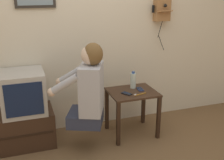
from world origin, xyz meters
TOP-DOWN VIEW (x-y plane):
  - wall_back at (0.00, 1.11)m, footprint 6.80×0.05m
  - side_table at (0.49, 0.67)m, footprint 0.55×0.47m
  - person at (-0.08, 0.50)m, footprint 0.63×0.55m
  - tv_stand at (-0.74, 0.83)m, footprint 0.61×0.46m
  - television at (-0.73, 0.83)m, footprint 0.46×0.48m
  - wall_phone_antique at (1.02, 1.02)m, footprint 0.23×0.19m
  - cell_phone_held at (0.39, 0.61)m, footprint 0.11×0.14m
  - cell_phone_spare at (0.60, 0.70)m, footprint 0.08×0.13m
  - water_bottle at (0.54, 0.78)m, footprint 0.07×0.07m
  - toothbrush at (0.52, 0.54)m, footprint 0.16×0.05m

SIDE VIEW (x-z plane):
  - tv_stand at x=-0.74m, z-range 0.00..0.41m
  - side_table at x=0.49m, z-range 0.16..0.71m
  - cell_phone_held at x=0.39m, z-range 0.55..0.56m
  - cell_phone_spare at x=0.60m, z-range 0.55..0.56m
  - toothbrush at x=0.52m, z-range 0.55..0.57m
  - television at x=-0.73m, z-range 0.41..0.86m
  - water_bottle at x=0.54m, z-range 0.54..0.75m
  - person at x=-0.08m, z-range 0.28..1.17m
  - wall_back at x=0.00m, z-range 0.00..2.55m
  - wall_phone_antique at x=1.02m, z-range 1.11..1.86m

